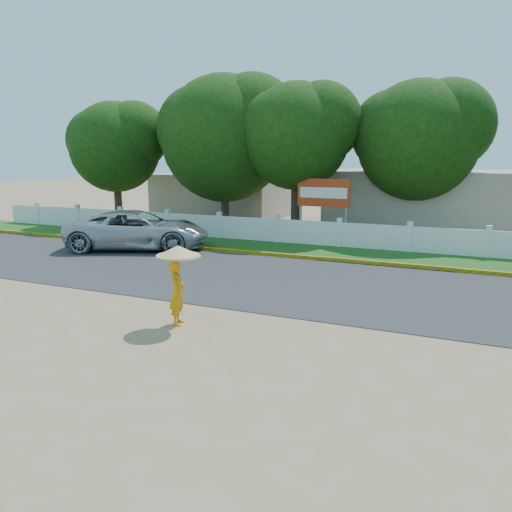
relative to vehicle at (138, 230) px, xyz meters
The scene contains 11 objects.
ground 10.72m from the vehicle, 42.52° to the right, with size 120.00×120.00×0.00m, color #9E8460.
road 8.37m from the vehicle, 19.07° to the right, with size 60.00×7.00×0.02m, color #38383A.
grass_verge 8.31m from the vehicle, 17.79° to the left, with size 60.00×3.50×0.03m, color #2D601E.
curb 7.96m from the vehicle, ahead, with size 40.00×0.18×0.16m, color yellow.
fence 8.83m from the vehicle, 26.79° to the left, with size 40.00×0.10×1.10m, color silver.
building_near 15.33m from the vehicle, 44.74° to the left, with size 10.00×6.00×3.20m, color #B7AD99.
building_far 11.98m from the vehicle, 100.22° to the left, with size 8.00×5.00×2.80m, color #B7AD99.
vehicle is the anchor object (origin of this frame).
monk_with_parasol 10.39m from the vehicle, 48.05° to the right, with size 1.07×1.07×1.94m.
billboard 8.57m from the vehicle, 36.81° to the left, with size 2.50×0.13×2.95m.
tree_row 15.68m from the vehicle, 27.18° to the left, with size 40.22×7.80×9.82m.
Camera 1 is at (5.40, -10.29, 4.03)m, focal length 35.00 mm.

